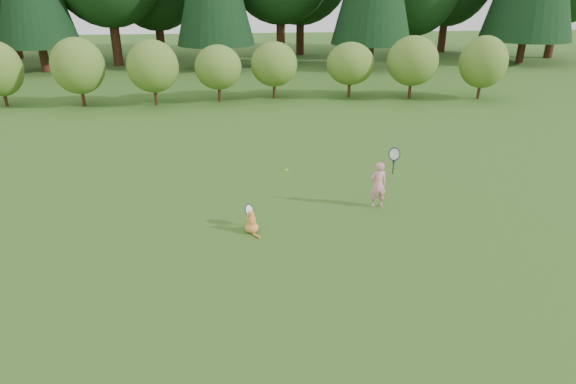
{
  "coord_description": "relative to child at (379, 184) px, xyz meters",
  "views": [
    {
      "loc": [
        -0.95,
        -8.59,
        4.7
      ],
      "look_at": [
        0.2,
        0.8,
        0.7
      ],
      "focal_mm": 30.0,
      "sensor_mm": 36.0,
      "label": 1
    }
  ],
  "objects": [
    {
      "name": "ground",
      "position": [
        -2.36,
        -1.33,
        -0.57
      ],
      "size": [
        100.0,
        100.0,
        0.0
      ],
      "primitive_type": "plane",
      "color": "#305317",
      "rests_on": "ground"
    },
    {
      "name": "child",
      "position": [
        0.0,
        0.0,
        0.0
      ],
      "size": [
        0.63,
        0.4,
        1.64
      ],
      "rotation": [
        0.0,
        0.0,
        3.23
      ],
      "color": "pink",
      "rests_on": "ground"
    },
    {
      "name": "tennis_ball",
      "position": [
        -2.16,
        -0.22,
        0.51
      ],
      "size": [
        0.06,
        0.06,
        0.06
      ],
      "color": "#A6E41A",
      "rests_on": "ground"
    },
    {
      "name": "cat",
      "position": [
        -2.98,
        -0.9,
        -0.33
      ],
      "size": [
        0.37,
        0.71,
        0.64
      ],
      "rotation": [
        0.0,
        0.0,
        0.09
      ],
      "color": "#C86826",
      "rests_on": "ground"
    },
    {
      "name": "shrub_row",
      "position": [
        -2.36,
        11.67,
        0.83
      ],
      "size": [
        28.0,
        3.0,
        2.8
      ],
      "primitive_type": null,
      "color": "#547D27",
      "rests_on": "ground"
    }
  ]
}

